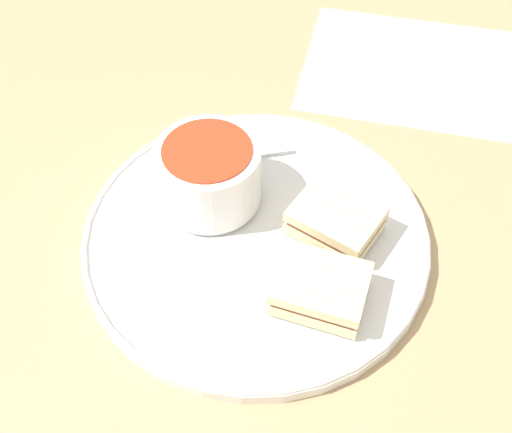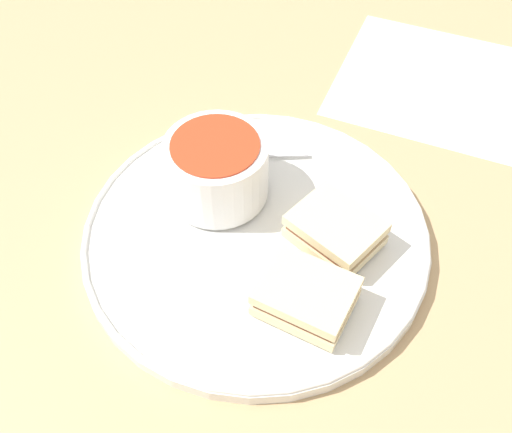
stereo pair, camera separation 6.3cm
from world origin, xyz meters
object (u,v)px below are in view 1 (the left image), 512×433
(sandwich_half_near, at_px, (320,288))
(spoon, at_px, (219,159))
(soup_bowl, at_px, (209,173))
(sandwich_half_far, at_px, (336,220))

(sandwich_half_near, bearing_deg, spoon, -123.99)
(soup_bowl, relative_size, sandwich_half_far, 1.16)
(spoon, xyz_separation_m, sandwich_half_near, (0.12, 0.18, 0.01))
(sandwich_half_far, bearing_deg, sandwich_half_near, 11.97)
(soup_bowl, distance_m, spoon, 0.06)
(soup_bowl, height_order, sandwich_half_far, soup_bowl)
(spoon, relative_size, sandwich_half_far, 1.03)
(soup_bowl, height_order, sandwich_half_near, soup_bowl)
(sandwich_half_near, relative_size, sandwich_half_far, 1.00)
(sandwich_half_near, distance_m, sandwich_half_far, 0.09)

